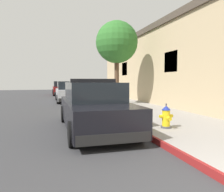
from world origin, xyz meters
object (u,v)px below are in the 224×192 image
parked_car_dark_far (61,88)px  fire_hydrant (166,117)px  parked_car_silver_ahead (69,92)px  police_cruiser (94,107)px  street_tree (117,43)px

parked_car_dark_far → fire_hydrant: bearing=-83.7°
parked_car_silver_ahead → parked_car_dark_far: bearing=91.0°
parked_car_silver_ahead → parked_car_dark_far: same height
police_cruiser → parked_car_silver_ahead: police_cruiser is taller
fire_hydrant → street_tree: street_tree is taller
police_cruiser → fire_hydrant: bearing=-26.8°
parked_car_silver_ahead → fire_hydrant: parked_car_silver_ahead is taller
parked_car_silver_ahead → police_cruiser: bearing=-90.2°
parked_car_dark_far → fire_hydrant: parked_car_dark_far is taller
parked_car_silver_ahead → fire_hydrant: size_ratio=6.37×
police_cruiser → parked_car_silver_ahead: 10.43m
police_cruiser → fire_hydrant: (2.07, -1.05, -0.24)m
parked_car_silver_ahead → street_tree: size_ratio=0.95×
parked_car_silver_ahead → fire_hydrant: (2.03, -11.47, -0.24)m
police_cruiser → street_tree: 7.24m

